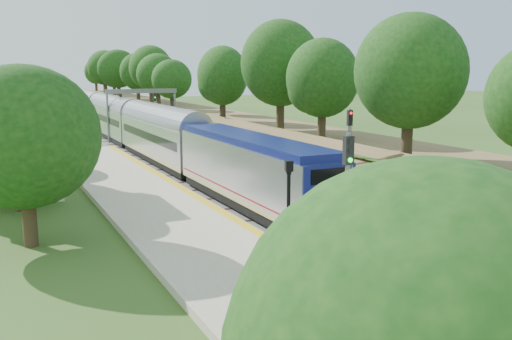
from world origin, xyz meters
name	(u,v)px	position (x,y,z in m)	size (l,w,h in m)	color
trackbed	(129,137)	(2.00, 60.00, 0.07)	(9.50, 170.00, 0.28)	#4C4944
platform	(190,232)	(-5.20, 16.00, 0.19)	(6.40, 68.00, 0.38)	#AA9C89
yellow_stripe	(240,222)	(-2.35, 16.00, 0.39)	(0.55, 68.00, 0.01)	gold
embankment	(192,119)	(10.35, 60.00, 1.95)	(10.64, 170.00, 11.70)	brown
signal_gantry	(142,101)	(2.47, 54.99, 4.82)	(8.40, 0.38, 6.20)	slate
trees_behind_platform	(53,145)	(-11.17, 20.67, 4.53)	(7.82, 53.32, 7.21)	#332316
train	(100,116)	(0.00, 68.22, 2.20)	(2.90, 116.49, 4.27)	black
lamppost_far	(288,224)	(-3.78, 8.09, 2.44)	(0.46, 0.46, 4.62)	black
signal_platform	(347,197)	(-2.90, 5.40, 4.02)	(0.35, 0.28, 5.93)	slate
signal_farside	(349,146)	(6.20, 18.38, 3.76)	(0.33, 0.26, 5.96)	slate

